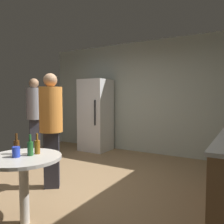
{
  "coord_description": "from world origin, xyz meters",
  "views": [
    {
      "loc": [
        2.27,
        -2.62,
        1.37
      ],
      "look_at": [
        0.24,
        0.8,
        1.1
      ],
      "focal_mm": 36.94,
      "sensor_mm": 36.0,
      "label": 1
    }
  ],
  "objects_px": {
    "refrigerator": "(96,115)",
    "beer_bottle_green": "(30,148)",
    "beer_bottle_amber": "(37,146)",
    "plastic_cup_blue": "(16,152)",
    "beer_bottle_brown": "(17,146)",
    "person_in_orange_shirt": "(51,121)",
    "person_in_gray_shirt": "(35,112)",
    "foreground_table": "(23,166)"
  },
  "relations": [
    {
      "from": "beer_bottle_amber",
      "to": "person_in_gray_shirt",
      "type": "xyz_separation_m",
      "value": [
        -2.05,
        1.73,
        0.22
      ]
    },
    {
      "from": "refrigerator",
      "to": "plastic_cup_blue",
      "type": "relative_size",
      "value": 16.36
    },
    {
      "from": "person_in_orange_shirt",
      "to": "person_in_gray_shirt",
      "type": "height_order",
      "value": "person_in_gray_shirt"
    },
    {
      "from": "refrigerator",
      "to": "foreground_table",
      "type": "bearing_deg",
      "value": -68.12
    },
    {
      "from": "beer_bottle_brown",
      "to": "plastic_cup_blue",
      "type": "height_order",
      "value": "beer_bottle_brown"
    },
    {
      "from": "refrigerator",
      "to": "beer_bottle_brown",
      "type": "bearing_deg",
      "value": -70.32
    },
    {
      "from": "beer_bottle_brown",
      "to": "beer_bottle_amber",
      "type": "bearing_deg",
      "value": 31.53
    },
    {
      "from": "refrigerator",
      "to": "foreground_table",
      "type": "height_order",
      "value": "refrigerator"
    },
    {
      "from": "refrigerator",
      "to": "beer_bottle_green",
      "type": "distance_m",
      "value": 3.43
    },
    {
      "from": "refrigerator",
      "to": "person_in_gray_shirt",
      "type": "xyz_separation_m",
      "value": [
        -0.71,
        -1.34,
        0.14
      ]
    },
    {
      "from": "beer_bottle_amber",
      "to": "person_in_gray_shirt",
      "type": "relative_size",
      "value": 0.13
    },
    {
      "from": "beer_bottle_brown",
      "to": "person_in_orange_shirt",
      "type": "relative_size",
      "value": 0.13
    },
    {
      "from": "beer_bottle_brown",
      "to": "beer_bottle_green",
      "type": "bearing_deg",
      "value": 8.51
    },
    {
      "from": "person_in_gray_shirt",
      "to": "beer_bottle_brown",
      "type": "bearing_deg",
      "value": -8.62
    },
    {
      "from": "beer_bottle_green",
      "to": "person_in_gray_shirt",
      "type": "relative_size",
      "value": 0.13
    },
    {
      "from": "person_in_orange_shirt",
      "to": "plastic_cup_blue",
      "type": "bearing_deg",
      "value": -14.29
    },
    {
      "from": "plastic_cup_blue",
      "to": "person_in_gray_shirt",
      "type": "xyz_separation_m",
      "value": [
        -1.97,
        1.95,
        0.25
      ]
    },
    {
      "from": "plastic_cup_blue",
      "to": "beer_bottle_amber",
      "type": "bearing_deg",
      "value": 69.1
    },
    {
      "from": "plastic_cup_blue",
      "to": "person_in_gray_shirt",
      "type": "height_order",
      "value": "person_in_gray_shirt"
    },
    {
      "from": "plastic_cup_blue",
      "to": "foreground_table",
      "type": "bearing_deg",
      "value": 52.59
    },
    {
      "from": "beer_bottle_green",
      "to": "person_in_orange_shirt",
      "type": "bearing_deg",
      "value": 122.26
    },
    {
      "from": "foreground_table",
      "to": "person_in_orange_shirt",
      "type": "relative_size",
      "value": 0.47
    },
    {
      "from": "beer_bottle_amber",
      "to": "beer_bottle_brown",
      "type": "bearing_deg",
      "value": -148.47
    },
    {
      "from": "beer_bottle_green",
      "to": "beer_bottle_brown",
      "type": "bearing_deg",
      "value": -171.49
    },
    {
      "from": "person_in_orange_shirt",
      "to": "beer_bottle_green",
      "type": "bearing_deg",
      "value": -7.09
    },
    {
      "from": "beer_bottle_brown",
      "to": "beer_bottle_green",
      "type": "relative_size",
      "value": 1.0
    },
    {
      "from": "beer_bottle_amber",
      "to": "plastic_cup_blue",
      "type": "height_order",
      "value": "beer_bottle_amber"
    },
    {
      "from": "beer_bottle_green",
      "to": "plastic_cup_blue",
      "type": "distance_m",
      "value": 0.15
    },
    {
      "from": "plastic_cup_blue",
      "to": "beer_bottle_green",
      "type": "bearing_deg",
      "value": 57.8
    },
    {
      "from": "beer_bottle_green",
      "to": "beer_bottle_amber",
      "type": "bearing_deg",
      "value": 87.07
    },
    {
      "from": "beer_bottle_green",
      "to": "person_in_gray_shirt",
      "type": "xyz_separation_m",
      "value": [
        -2.04,
        1.83,
        0.22
      ]
    },
    {
      "from": "beer_bottle_amber",
      "to": "beer_bottle_brown",
      "type": "distance_m",
      "value": 0.23
    },
    {
      "from": "beer_bottle_amber",
      "to": "person_in_gray_shirt",
      "type": "bearing_deg",
      "value": 139.74
    },
    {
      "from": "beer_bottle_brown",
      "to": "person_in_gray_shirt",
      "type": "bearing_deg",
      "value": 135.01
    },
    {
      "from": "foreground_table",
      "to": "person_in_orange_shirt",
      "type": "xyz_separation_m",
      "value": [
        -0.48,
        0.88,
        0.37
      ]
    },
    {
      "from": "foreground_table",
      "to": "refrigerator",
      "type": "bearing_deg",
      "value": 111.88
    },
    {
      "from": "refrigerator",
      "to": "person_in_orange_shirt",
      "type": "relative_size",
      "value": 1.05
    },
    {
      "from": "beer_bottle_brown",
      "to": "plastic_cup_blue",
      "type": "xyz_separation_m",
      "value": [
        0.11,
        -0.09,
        -0.03
      ]
    },
    {
      "from": "beer_bottle_brown",
      "to": "refrigerator",
      "type": "bearing_deg",
      "value": 109.68
    },
    {
      "from": "foreground_table",
      "to": "plastic_cup_blue",
      "type": "height_order",
      "value": "plastic_cup_blue"
    },
    {
      "from": "beer_bottle_green",
      "to": "person_in_gray_shirt",
      "type": "bearing_deg",
      "value": 138.23
    },
    {
      "from": "beer_bottle_brown",
      "to": "plastic_cup_blue",
      "type": "relative_size",
      "value": 2.09
    }
  ]
}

